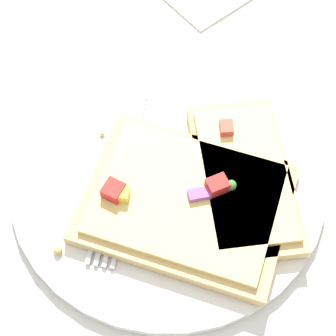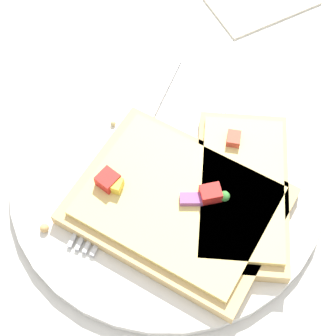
# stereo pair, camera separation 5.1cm
# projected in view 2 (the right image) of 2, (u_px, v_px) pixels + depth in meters

# --- Properties ---
(ground_plane) EXTENTS (4.00, 4.00, 0.00)m
(ground_plane) POSITION_uv_depth(u_px,v_px,m) (168.00, 179.00, 0.53)
(ground_plane) COLOR beige
(plate) EXTENTS (0.29, 0.29, 0.01)m
(plate) POSITION_uv_depth(u_px,v_px,m) (168.00, 176.00, 0.53)
(plate) COLOR silver
(plate) RESTS_ON ground
(fork) EXTENTS (0.19, 0.17, 0.01)m
(fork) POSITION_uv_depth(u_px,v_px,m) (128.00, 156.00, 0.53)
(fork) COLOR silver
(fork) RESTS_ON plate
(knife) EXTENTS (0.16, 0.16, 0.01)m
(knife) POSITION_uv_depth(u_px,v_px,m) (212.00, 126.00, 0.54)
(knife) COLOR silver
(knife) RESTS_ON plate
(pizza_slice_main) EXTENTS (0.21, 0.22, 0.03)m
(pizza_slice_main) POSITION_uv_depth(u_px,v_px,m) (177.00, 204.00, 0.49)
(pizza_slice_main) COLOR tan
(pizza_slice_main) RESTS_ON plate
(pizza_slice_corner) EXTENTS (0.15, 0.18, 0.03)m
(pizza_slice_corner) POSITION_uv_depth(u_px,v_px,m) (241.00, 190.00, 0.50)
(pizza_slice_corner) COLOR tan
(pizza_slice_corner) RESTS_ON plate
(crumb_scatter) EXTENTS (0.11, 0.08, 0.01)m
(crumb_scatter) POSITION_uv_depth(u_px,v_px,m) (62.00, 204.00, 0.50)
(crumb_scatter) COLOR tan
(crumb_scatter) RESTS_ON plate
(napkin) EXTENTS (0.12, 0.07, 0.01)m
(napkin) POSITION_uv_depth(u_px,v_px,m) (262.00, 0.00, 0.64)
(napkin) COLOR beige
(napkin) RESTS_ON ground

